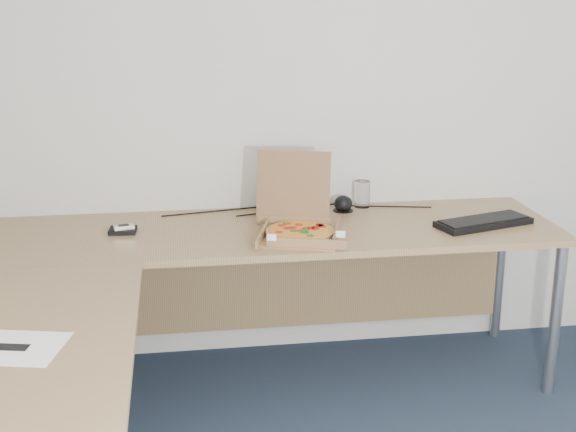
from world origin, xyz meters
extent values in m
cube|color=#93734A|center=(-0.50, 1.40, 0.71)|extent=(2.50, 0.70, 0.03)
cube|color=#93734A|center=(-1.40, 0.30, 0.71)|extent=(0.70, 1.50, 0.03)
cylinder|color=gray|center=(0.70, 1.70, 0.35)|extent=(0.05, 0.05, 0.70)
cube|color=#906641|center=(-0.40, 1.25, 0.73)|extent=(0.32, 0.32, 0.01)
cube|color=#906641|center=(-0.40, 1.44, 0.90)|extent=(0.32, 0.06, 0.32)
cylinder|color=#B9893E|center=(-0.40, 1.25, 0.75)|extent=(0.29, 0.29, 0.02)
cylinder|color=#B74221|center=(-0.40, 1.25, 0.76)|extent=(0.25, 0.25, 0.00)
cylinder|color=white|center=(-0.03, 1.68, 0.79)|extent=(0.07, 0.07, 0.13)
cube|color=black|center=(0.43, 1.31, 0.74)|extent=(0.46, 0.27, 0.03)
cube|color=black|center=(-1.14, 1.44, 0.74)|extent=(0.12, 0.10, 0.02)
cube|color=#B2B5BA|center=(-1.14, 1.43, 0.76)|extent=(0.09, 0.06, 0.02)
cube|color=white|center=(-1.42, 0.36, 0.73)|extent=(0.37, 0.30, 0.00)
ellipsoid|color=black|center=(-0.14, 1.62, 0.77)|extent=(0.10, 0.10, 0.08)
camera|label=1|loc=(-0.90, -1.80, 1.74)|focal=48.34mm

